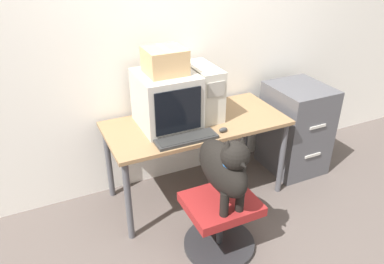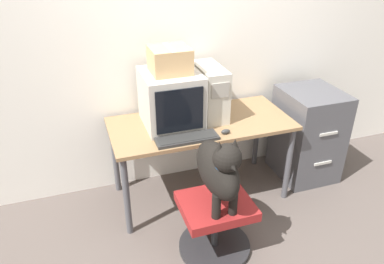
{
  "view_description": "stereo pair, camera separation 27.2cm",
  "coord_description": "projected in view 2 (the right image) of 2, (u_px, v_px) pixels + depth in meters",
  "views": [
    {
      "loc": [
        -1.2,
        -2.13,
        2.11
      ],
      "look_at": [
        -0.18,
        0.05,
        0.82
      ],
      "focal_mm": 35.0,
      "sensor_mm": 36.0,
      "label": 1
    },
    {
      "loc": [
        -0.94,
        -2.23,
        2.11
      ],
      "look_at": [
        -0.18,
        0.05,
        0.82
      ],
      "focal_mm": 35.0,
      "sensor_mm": 36.0,
      "label": 2
    }
  ],
  "objects": [
    {
      "name": "pc_tower",
      "position": [
        210.0,
        92.0,
        3.08
      ],
      "size": [
        0.19,
        0.44,
        0.43
      ],
      "color": "beige",
      "rests_on": "desk"
    },
    {
      "name": "crt_monitor",
      "position": [
        171.0,
        99.0,
        2.95
      ],
      "size": [
        0.44,
        0.48,
        0.43
      ],
      "color": "#B7B2A8",
      "rests_on": "desk"
    },
    {
      "name": "computer_mouse",
      "position": [
        226.0,
        132.0,
        2.88
      ],
      "size": [
        0.07,
        0.04,
        0.04
      ],
      "color": "#333333",
      "rests_on": "desk"
    },
    {
      "name": "cardboard_box",
      "position": [
        170.0,
        60.0,
        2.8
      ],
      "size": [
        0.29,
        0.28,
        0.19
      ],
      "color": "tan",
      "rests_on": "crt_monitor"
    },
    {
      "name": "keyboard",
      "position": [
        187.0,
        138.0,
        2.8
      ],
      "size": [
        0.48,
        0.16,
        0.03
      ],
      "color": "#2D2D2D",
      "rests_on": "desk"
    },
    {
      "name": "office_chair",
      "position": [
        215.0,
        224.0,
        2.71
      ],
      "size": [
        0.53,
        0.53,
        0.44
      ],
      "color": "#262628",
      "rests_on": "ground_plane"
    },
    {
      "name": "ground_plane",
      "position": [
        214.0,
        217.0,
        3.13
      ],
      "size": [
        12.0,
        12.0,
        0.0
      ],
      "primitive_type": "plane",
      "color": "#564C47"
    },
    {
      "name": "dog",
      "position": [
        219.0,
        169.0,
        2.46
      ],
      "size": [
        0.22,
        0.56,
        0.57
      ],
      "color": "black",
      "rests_on": "office_chair"
    },
    {
      "name": "desk",
      "position": [
        201.0,
        131.0,
        3.11
      ],
      "size": [
        1.49,
        0.69,
        0.73
      ],
      "color": "olive",
      "rests_on": "ground_plane"
    },
    {
      "name": "filing_cabinet",
      "position": [
        307.0,
        134.0,
        3.5
      ],
      "size": [
        0.5,
        0.56,
        0.86
      ],
      "color": "#4C4C51",
      "rests_on": "ground_plane"
    },
    {
      "name": "wall_back",
      "position": [
        185.0,
        40.0,
        3.13
      ],
      "size": [
        8.0,
        0.05,
        2.6
      ],
      "color": "white",
      "rests_on": "ground_plane"
    }
  ]
}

